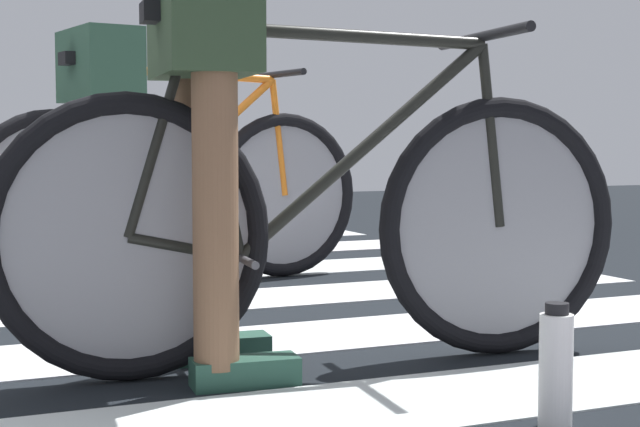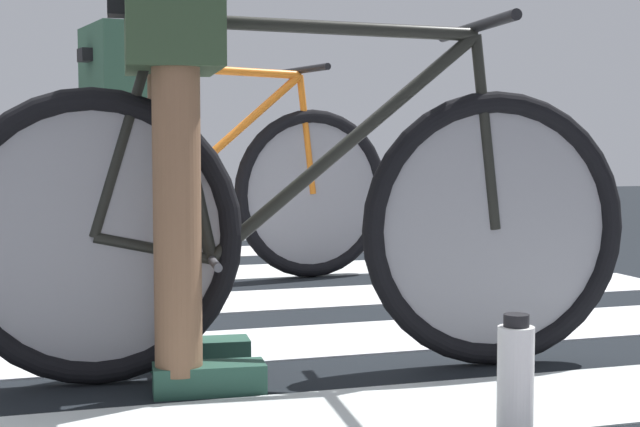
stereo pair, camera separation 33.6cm
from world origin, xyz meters
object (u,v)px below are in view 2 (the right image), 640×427
Objects in this scene: cyclist_3_of_4 at (121,120)px; water_bottle at (515,385)px; bicycle_3_of_4 at (198,190)px; cyclist_1_of_4 at (175,107)px; bicycle_1_of_4 at (301,222)px.

cyclist_3_of_4 is 3.91× the size of water_bottle.
cyclist_3_of_4 reaches higher than bicycle_3_of_4.
bicycle_3_of_4 is 6.57× the size of water_bottle.
cyclist_3_of_4 is at bearing -180.00° from bicycle_3_of_4.
cyclist_1_of_4 is 1.05m from water_bottle.
cyclist_1_of_4 is 0.60× the size of bicycle_3_of_4.
bicycle_3_of_4 is 2.28m from water_bottle.
bicycle_1_of_4 is 0.42m from cyclist_1_of_4.
cyclist_1_of_4 reaches higher than bicycle_1_of_4.
bicycle_3_of_4 is 0.42m from cyclist_3_of_4.
bicycle_1_of_4 is 1.67× the size of cyclist_1_of_4.
cyclist_1_of_4 is at bearing -111.34° from bicycle_3_of_4.
water_bottle is (0.22, -0.70, -0.26)m from bicycle_1_of_4.
bicycle_1_of_4 is at bearing -99.91° from bicycle_3_of_4.
cyclist_1_of_4 is 1.59m from bicycle_3_of_4.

